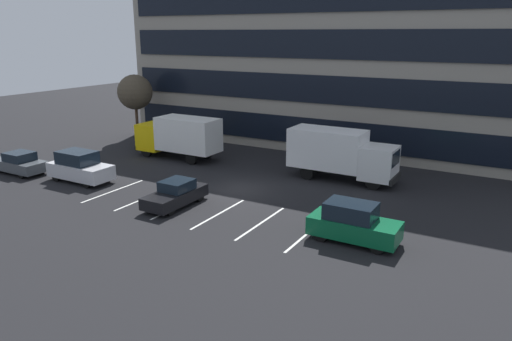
# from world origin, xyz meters

# --- Properties ---
(ground_plane) EXTENTS (120.00, 120.00, 0.00)m
(ground_plane) POSITION_xyz_m (0.00, 0.00, 0.00)
(ground_plane) COLOR black
(office_building) EXTENTS (38.47, 13.51, 18.00)m
(office_building) POSITION_xyz_m (0.00, 17.95, 9.00)
(office_building) COLOR gray
(office_building) RESTS_ON ground_plane
(lot_markings) EXTENTS (14.14, 5.40, 0.01)m
(lot_markings) POSITION_xyz_m (-0.00, -4.47, 0.00)
(lot_markings) COLOR silver
(lot_markings) RESTS_ON ground_plane
(box_truck_yellow) EXTENTS (7.48, 2.48, 3.47)m
(box_truck_yellow) POSITION_xyz_m (-8.63, 4.52, 1.95)
(box_truck_yellow) COLOR yellow
(box_truck_yellow) RESTS_ON ground_plane
(box_truck_white) EXTENTS (7.64, 2.53, 3.54)m
(box_truck_white) POSITION_xyz_m (5.01, 5.38, 1.99)
(box_truck_white) COLOR white
(box_truck_white) RESTS_ON ground_plane
(sedan_black) EXTENTS (1.82, 4.34, 1.55)m
(sedan_black) POSITION_xyz_m (-1.63, -4.62, 0.73)
(sedan_black) COLOR black
(sedan_black) RESTS_ON ground_plane
(suv_silver) EXTENTS (4.75, 2.01, 2.15)m
(suv_silver) POSITION_xyz_m (-10.61, -4.06, 1.04)
(suv_silver) COLOR silver
(suv_silver) RESTS_ON ground_plane
(suv_forest) EXTENTS (4.45, 1.89, 2.01)m
(suv_forest) POSITION_xyz_m (9.34, -4.27, 0.97)
(suv_forest) COLOR #0C5933
(suv_forest) RESTS_ON ground_plane
(sedan_charcoal) EXTENTS (4.51, 1.89, 1.61)m
(sedan_charcoal) POSITION_xyz_m (-16.20, -4.91, 0.76)
(sedan_charcoal) COLOR #474C51
(sedan_charcoal) RESTS_ON ground_plane
(bare_tree) EXTENTS (3.34, 3.34, 6.27)m
(bare_tree) POSITION_xyz_m (-17.00, 8.45, 4.58)
(bare_tree) COLOR #473323
(bare_tree) RESTS_ON ground_plane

